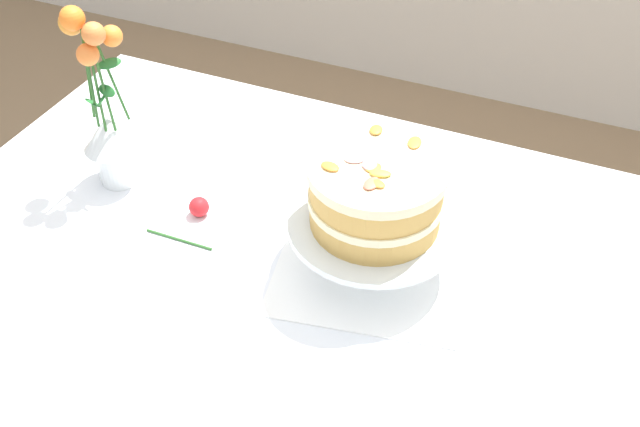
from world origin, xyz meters
TOP-DOWN VIEW (x-y plane):
  - dining_table at (0.00, -0.02)m, footprint 1.40×1.00m
  - linen_napkin at (0.13, 0.06)m, footprint 0.37×0.37m
  - cake_stand at (0.13, 0.06)m, footprint 0.29×0.29m
  - layer_cake at (0.13, 0.06)m, footprint 0.22×0.22m
  - flower_vase at (-0.41, 0.08)m, footprint 0.12×0.11m
  - fallen_rose at (-0.21, 0.05)m, footprint 0.13×0.10m

SIDE VIEW (x-z plane):
  - dining_table at x=0.00m, z-range 0.28..1.02m
  - linen_napkin at x=0.13m, z-range 0.74..0.74m
  - fallen_rose at x=-0.21m, z-range 0.74..0.78m
  - cake_stand at x=0.13m, z-range 0.77..0.87m
  - flower_vase at x=-0.41m, z-range 0.70..1.06m
  - layer_cake at x=0.13m, z-range 0.84..0.96m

